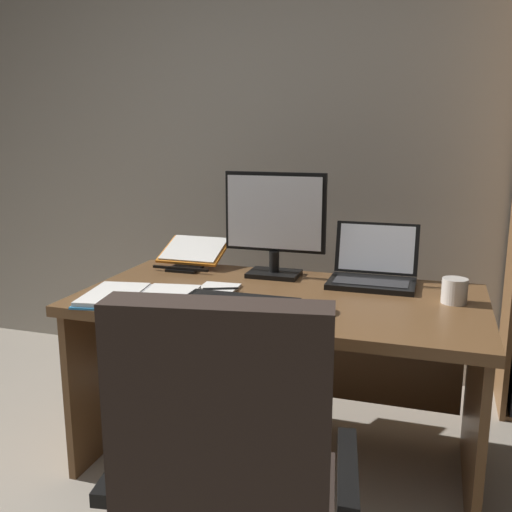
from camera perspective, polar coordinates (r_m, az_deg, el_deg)
wall_back at (r=3.17m, az=5.96°, el=13.82°), size 4.62×0.12×2.84m
desk at (r=2.35m, az=2.87°, el=-7.90°), size 1.54×0.80×0.71m
monitor at (r=2.46m, az=1.87°, el=3.10°), size 0.44×0.16×0.45m
laptop at (r=2.42m, az=11.60°, el=-1.50°), size 0.35×0.29×0.24m
keyboard at (r=2.09m, az=-1.55°, el=-4.58°), size 0.42×0.15×0.02m
computer_mouse at (r=2.01m, az=6.58°, el=-5.09°), size 0.06×0.10×0.04m
reading_stand_with_book at (r=2.69m, az=-6.35°, el=0.32°), size 0.30×0.28×0.12m
open_binder at (r=2.20m, az=-11.50°, el=-3.97°), size 0.46×0.38×0.02m
notepad at (r=2.27m, az=-4.01°, el=-3.42°), size 0.16×0.22×0.01m
pen at (r=2.26m, az=-3.54°, el=-3.25°), size 0.13×0.06×0.01m
coffee_mug at (r=2.22m, az=19.17°, el=-3.30°), size 0.09×0.09×0.09m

